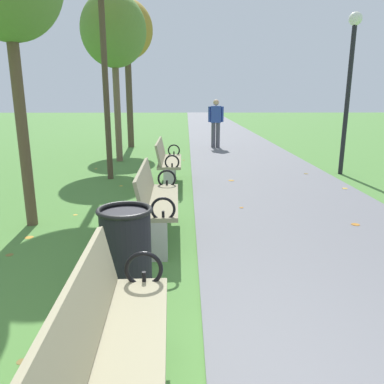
{
  "coord_description": "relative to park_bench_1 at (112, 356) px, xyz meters",
  "views": [
    {
      "loc": [
        -0.12,
        -1.55,
        1.76
      ],
      "look_at": [
        -0.05,
        3.19,
        0.55
      ],
      "focal_mm": 35.3,
      "sensor_mm": 36.0,
      "label": 1
    }
  ],
  "objects": [
    {
      "name": "paved_walkway",
      "position": [
        2.08,
        17.9,
        -0.48
      ],
      "size": [
        3.16,
        44.0,
        0.02
      ],
      "primitive_type": "cube",
      "color": "slate",
      "rests_on": "ground"
    },
    {
      "name": "park_bench_1",
      "position": [
        0.0,
        0.0,
        0.0
      ],
      "size": [
        0.54,
        1.62,
        0.9
      ],
      "color": "gray",
      "rests_on": "ground"
    },
    {
      "name": "park_bench_2",
      "position": [
        -0.0,
        2.95,
        0.0
      ],
      "size": [
        0.51,
        1.61,
        0.9
      ],
      "color": "gray",
      "rests_on": "ground"
    },
    {
      "name": "park_bench_3",
      "position": [
        -0.0,
        5.9,
        0.0
      ],
      "size": [
        0.49,
        1.6,
        0.9
      ],
      "color": "gray",
      "rests_on": "ground"
    },
    {
      "name": "tree_4",
      "position": [
        -1.48,
        8.78,
        2.88
      ],
      "size": [
        1.68,
        1.68,
        4.32
      ],
      "color": "brown",
      "rests_on": "ground"
    },
    {
      "name": "tree_5",
      "position": [
        -1.57,
        11.74,
        3.34
      ],
      "size": [
        1.73,
        1.73,
        4.83
      ],
      "color": "#4C3D2D",
      "rests_on": "ground"
    },
    {
      "name": "pedestrian_walking",
      "position": [
        1.4,
        11.46,
        0.44
      ],
      "size": [
        0.53,
        0.22,
        1.62
      ],
      "color": "#4C4C56",
      "rests_on": "paved_walkway"
    },
    {
      "name": "trash_bin",
      "position": [
        -0.15,
        1.42,
        -0.06
      ],
      "size": [
        0.48,
        0.48,
        0.84
      ],
      "color": "black",
      "rests_on": "ground"
    },
    {
      "name": "lamp_post",
      "position": [
        3.96,
        6.91,
        1.82
      ],
      "size": [
        0.28,
        0.28,
        3.48
      ],
      "color": "black",
      "rests_on": "ground"
    },
    {
      "name": "scattered_leaves",
      "position": [
        0.81,
        3.76,
        -0.47
      ],
      "size": [
        5.43,
        9.98,
        0.02
      ],
      "color": "#AD6B23",
      "rests_on": "ground"
    }
  ]
}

